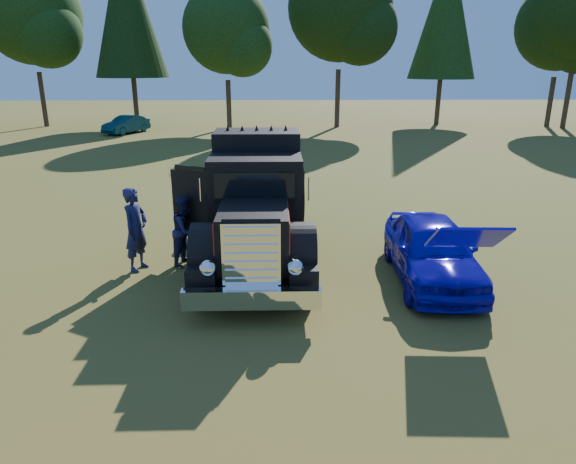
# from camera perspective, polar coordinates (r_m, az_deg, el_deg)

# --- Properties ---
(ground) EXTENTS (120.00, 120.00, 0.00)m
(ground) POSITION_cam_1_polar(r_m,az_deg,el_deg) (10.11, 2.48, -8.49)
(ground) COLOR #405519
(ground) RESTS_ON ground
(treeline) EXTENTS (72.10, 24.04, 13.84)m
(treeline) POSITION_cam_1_polar(r_m,az_deg,el_deg) (37.08, 3.86, 23.01)
(treeline) COLOR #2D2116
(treeline) RESTS_ON ground
(diamond_t_truck) EXTENTS (3.25, 7.16, 3.00)m
(diamond_t_truck) POSITION_cam_1_polar(r_m,az_deg,el_deg) (12.11, -3.51, 2.56)
(diamond_t_truck) COLOR black
(diamond_t_truck) RESTS_ON ground
(hotrod_coupe) EXTENTS (1.83, 4.27, 1.89)m
(hotrod_coupe) POSITION_cam_1_polar(r_m,az_deg,el_deg) (11.56, 15.71, -1.89)
(hotrod_coupe) COLOR #0F08B6
(hotrod_coupe) RESTS_ON ground
(spectator_near) EXTENTS (0.68, 0.82, 1.93)m
(spectator_near) POSITION_cam_1_polar(r_m,az_deg,el_deg) (12.11, -16.54, 0.27)
(spectator_near) COLOR #20224A
(spectator_near) RESTS_ON ground
(spectator_far) EXTENTS (0.86, 0.96, 1.65)m
(spectator_far) POSITION_cam_1_polar(r_m,az_deg,el_deg) (12.26, -11.31, 0.19)
(spectator_far) COLOR #21274F
(spectator_far) RESTS_ON ground
(distant_teal_car) EXTENTS (2.72, 3.76, 1.18)m
(distant_teal_car) POSITION_cam_1_polar(r_m,az_deg,el_deg) (37.34, -17.54, 11.32)
(distant_teal_car) COLOR #0A383E
(distant_teal_car) RESTS_ON ground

